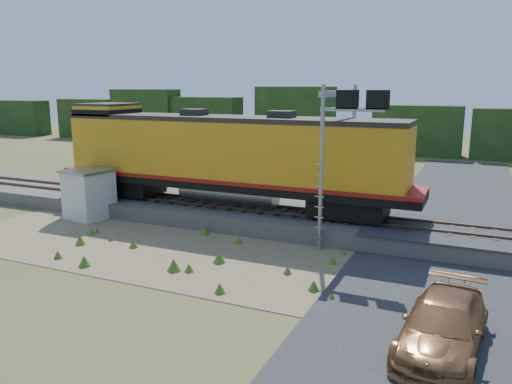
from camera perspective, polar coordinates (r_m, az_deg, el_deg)
The scene contains 11 objects.
ground at distance 20.29m, azimuth -0.77°, elevation -8.51°, with size 140.00×140.00×0.00m, color #475123.
ballast at distance 25.47m, azimuth 4.98°, elevation -3.34°, with size 70.00×5.00×0.80m, color slate.
rails at distance 25.35m, azimuth 5.00°, elevation -2.29°, with size 70.00×1.54×0.16m.
dirt_shoulder at distance 21.57m, azimuth -5.06°, elevation -7.25°, with size 26.00×8.00×0.03m, color #8C7754.
road at distance 19.29m, azimuth 19.72°, elevation -10.06°, with size 7.00×66.00×0.86m.
tree_line_north at distance 55.95m, azimuth 16.13°, elevation 7.33°, with size 130.00×3.00×6.50m.
weed_clumps at distance 22.00m, azimuth -9.00°, elevation -7.01°, with size 15.00×6.20×0.56m, color #456B1E, non-canonical shape.
locomotive at distance 26.57m, azimuth -3.79°, elevation 4.20°, with size 20.16×3.07×5.20m.
shed at distance 28.72m, azimuth -18.54°, elevation -0.19°, with size 2.62×2.62×2.71m.
signal_gantry at distance 23.34m, azimuth 10.02°, elevation 7.58°, with size 2.85×6.20×7.20m.
car at distance 14.91m, azimuth 20.59°, elevation -14.14°, with size 2.02×4.97×1.44m, color #986238.
Camera 1 is at (8.10, -17.21, 7.07)m, focal length 35.00 mm.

